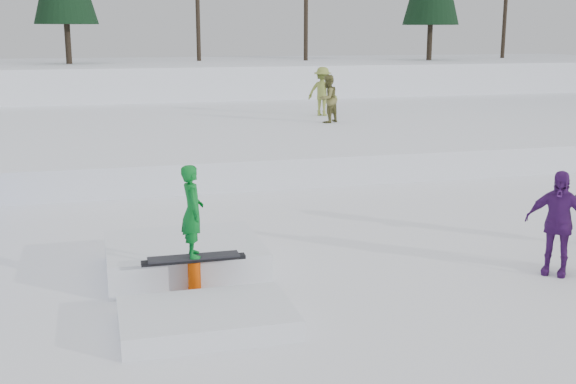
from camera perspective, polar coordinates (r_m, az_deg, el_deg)
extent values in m
plane|color=white|center=(11.92, 0.19, -7.35)|extent=(120.00, 120.00, 0.00)
cube|color=white|center=(41.01, -11.09, 8.38)|extent=(60.00, 14.00, 2.40)
cube|color=white|center=(27.21, -8.79, 4.73)|extent=(50.00, 18.00, 0.80)
cylinder|color=black|center=(39.32, -16.98, 11.12)|extent=(0.30, 0.30, 2.00)
cylinder|color=black|center=(43.19, 11.12, 11.51)|extent=(0.30, 0.30, 2.00)
imported|color=brown|center=(26.33, 3.17, 7.36)|extent=(1.06, 1.01, 1.73)
imported|color=olive|center=(28.53, 2.75, 7.94)|extent=(1.39, 1.32, 1.89)
imported|color=#4A1967|center=(13.00, 20.50, -2.30)|extent=(1.07, 1.05, 1.81)
cube|color=white|center=(12.57, -8.22, -5.11)|extent=(2.60, 2.20, 0.54)
cube|color=white|center=(10.28, -6.44, -9.89)|extent=(2.40, 1.60, 0.30)
cylinder|color=#D24D08|center=(11.43, -7.36, -8.19)|extent=(0.44, 0.44, 0.06)
cylinder|color=#D24D08|center=(11.33, -7.40, -6.92)|extent=(0.20, 0.20, 0.60)
cube|color=black|center=(11.23, -7.45, -5.33)|extent=(1.60, 0.16, 0.06)
cube|color=black|center=(11.22, -7.45, -5.11)|extent=(1.40, 0.28, 0.03)
imported|color=#076B1F|center=(11.02, -7.56, -1.50)|extent=(0.34, 0.52, 1.42)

